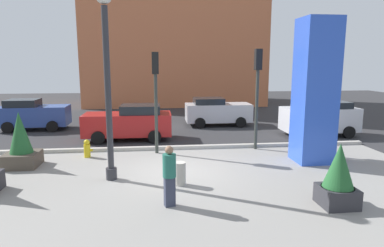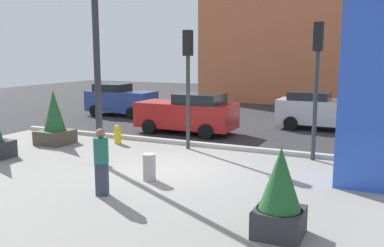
# 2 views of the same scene
# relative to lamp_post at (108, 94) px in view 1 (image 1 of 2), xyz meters

# --- Properties ---
(ground_plane) EXTENTS (60.00, 60.00, 0.00)m
(ground_plane) POSITION_rel_lamp_post_xyz_m (2.25, 4.66, -2.87)
(ground_plane) COLOR #2D2D30
(plaza_pavement) EXTENTS (18.00, 10.00, 0.02)m
(plaza_pavement) POSITION_rel_lamp_post_xyz_m (2.25, -1.34, -2.87)
(plaza_pavement) COLOR gray
(plaza_pavement) RESTS_ON ground_plane
(curb_strip) EXTENTS (18.00, 0.24, 0.16)m
(curb_strip) POSITION_rel_lamp_post_xyz_m (2.25, 3.78, -2.79)
(curb_strip) COLOR #B7B2A8
(curb_strip) RESTS_ON ground_plane
(lamp_post) EXTENTS (0.44, 0.44, 5.90)m
(lamp_post) POSITION_rel_lamp_post_xyz_m (0.00, 0.00, 0.00)
(lamp_post) COLOR #2D2D33
(lamp_post) RESTS_ON ground_plane
(art_pillar_blue) EXTENTS (1.34, 1.34, 5.51)m
(art_pillar_blue) POSITION_rel_lamp_post_xyz_m (7.60, 1.31, -0.11)
(art_pillar_blue) COLOR blue
(art_pillar_blue) RESTS_ON ground_plane
(potted_plant_curbside) EXTENTS (0.92, 0.92, 1.75)m
(potted_plant_curbside) POSITION_rel_lamp_post_xyz_m (6.34, -2.85, -2.05)
(potted_plant_curbside) COLOR #2D2D33
(potted_plant_curbside) RESTS_ON ground_plane
(potted_plant_by_pillar) EXTENTS (1.19, 1.19, 2.09)m
(potted_plant_by_pillar) POSITION_rel_lamp_post_xyz_m (-3.49, 1.81, -2.00)
(potted_plant_by_pillar) COLOR #4C4238
(potted_plant_by_pillar) RESTS_ON ground_plane
(fire_hydrant) EXTENTS (0.36, 0.26, 0.75)m
(fire_hydrant) POSITION_rel_lamp_post_xyz_m (-1.32, 2.86, -2.50)
(fire_hydrant) COLOR gold
(fire_hydrant) RESTS_ON ground_plane
(concrete_bollard) EXTENTS (0.36, 0.36, 0.75)m
(concrete_bollard) POSITION_rel_lamp_post_xyz_m (2.24, -0.77, -2.50)
(concrete_bollard) COLOR #B2ADA3
(concrete_bollard) RESTS_ON ground_plane
(traffic_light_far_side) EXTENTS (0.28, 0.42, 4.29)m
(traffic_light_far_side) POSITION_rel_lamp_post_xyz_m (1.53, 3.22, 0.03)
(traffic_light_far_side) COLOR #333833
(traffic_light_far_side) RESTS_ON ground_plane
(traffic_light_corner) EXTENTS (0.28, 0.42, 4.45)m
(traffic_light_corner) POSITION_rel_lamp_post_xyz_m (5.98, 3.45, 0.15)
(traffic_light_corner) COLOR #333833
(traffic_light_corner) RESTS_ON ground_plane
(car_curb_west) EXTENTS (3.91, 1.99, 1.83)m
(car_curb_west) POSITION_rel_lamp_post_xyz_m (10.27, 5.92, -1.93)
(car_curb_west) COLOR silver
(car_curb_west) RESTS_ON ground_plane
(car_passing_lane) EXTENTS (4.36, 2.06, 1.77)m
(car_passing_lane) POSITION_rel_lamp_post_xyz_m (0.19, 6.03, -1.98)
(car_passing_lane) COLOR red
(car_passing_lane) RESTS_ON ground_plane
(car_curb_east) EXTENTS (4.02, 1.98, 1.73)m
(car_curb_east) POSITION_rel_lamp_post_xyz_m (5.33, 9.52, -1.99)
(car_curb_east) COLOR silver
(car_curb_east) RESTS_ON ground_plane
(car_far_lane) EXTENTS (3.88, 2.05, 1.79)m
(car_far_lane) POSITION_rel_lamp_post_xyz_m (-5.58, 9.29, -1.97)
(car_far_lane) COLOR #2D4793
(car_far_lane) RESTS_ON ground_plane
(pedestrian_on_sidewalk) EXTENTS (0.44, 0.44, 1.69)m
(pedestrian_on_sidewalk) POSITION_rel_lamp_post_xyz_m (1.83, -2.36, -1.93)
(pedestrian_on_sidewalk) COLOR #33384C
(pedestrian_on_sidewalk) RESTS_ON ground_plane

